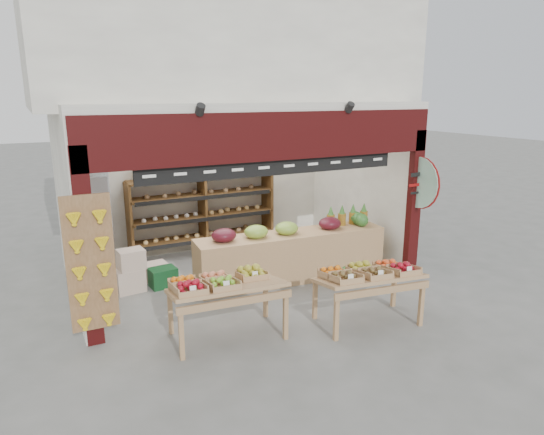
{
  "coord_description": "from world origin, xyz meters",
  "views": [
    {
      "loc": [
        -3.33,
        -7.38,
        3.25
      ],
      "look_at": [
        0.35,
        -0.2,
        1.19
      ],
      "focal_mm": 32.0,
      "sensor_mm": 36.0,
      "label": 1
    }
  ],
  "objects_px": {
    "mid_counter": "(291,254)",
    "display_table_left": "(219,285)",
    "refrigerator": "(89,221)",
    "display_table_right": "(369,275)",
    "cardboard_stack": "(143,273)",
    "watermelon_pile": "(345,264)",
    "back_shelving": "(202,197)"
  },
  "relations": [
    {
      "from": "refrigerator",
      "to": "watermelon_pile",
      "type": "bearing_deg",
      "value": -24.6
    },
    {
      "from": "refrigerator",
      "to": "display_table_right",
      "type": "relative_size",
      "value": 1.25
    },
    {
      "from": "back_shelving",
      "to": "mid_counter",
      "type": "relative_size",
      "value": 0.87
    },
    {
      "from": "refrigerator",
      "to": "cardboard_stack",
      "type": "relative_size",
      "value": 1.88
    },
    {
      "from": "display_table_left",
      "to": "watermelon_pile",
      "type": "height_order",
      "value": "display_table_left"
    },
    {
      "from": "cardboard_stack",
      "to": "mid_counter",
      "type": "distance_m",
      "value": 2.58
    },
    {
      "from": "display_table_left",
      "to": "display_table_right",
      "type": "xyz_separation_m",
      "value": [
        2.08,
        -0.56,
        -0.02
      ]
    },
    {
      "from": "cardboard_stack",
      "to": "watermelon_pile",
      "type": "distance_m",
      "value": 3.63
    },
    {
      "from": "mid_counter",
      "to": "back_shelving",
      "type": "bearing_deg",
      "value": 111.87
    },
    {
      "from": "watermelon_pile",
      "to": "display_table_left",
      "type": "bearing_deg",
      "value": -157.57
    },
    {
      "from": "cardboard_stack",
      "to": "watermelon_pile",
      "type": "bearing_deg",
      "value": -16.38
    },
    {
      "from": "back_shelving",
      "to": "cardboard_stack",
      "type": "distance_m",
      "value": 2.28
    },
    {
      "from": "cardboard_stack",
      "to": "mid_counter",
      "type": "xyz_separation_m",
      "value": [
        2.44,
        -0.81,
        0.2
      ]
    },
    {
      "from": "display_table_left",
      "to": "cardboard_stack",
      "type": "bearing_deg",
      "value": 103.24
    },
    {
      "from": "back_shelving",
      "to": "cardboard_stack",
      "type": "height_order",
      "value": "back_shelving"
    },
    {
      "from": "display_table_left",
      "to": "back_shelving",
      "type": "bearing_deg",
      "value": 73.86
    },
    {
      "from": "cardboard_stack",
      "to": "mid_counter",
      "type": "height_order",
      "value": "mid_counter"
    },
    {
      "from": "refrigerator",
      "to": "display_table_left",
      "type": "distance_m",
      "value": 3.68
    },
    {
      "from": "cardboard_stack",
      "to": "display_table_left",
      "type": "bearing_deg",
      "value": -76.76
    },
    {
      "from": "cardboard_stack",
      "to": "watermelon_pile",
      "type": "xyz_separation_m",
      "value": [
        3.48,
        -1.02,
        -0.09
      ]
    },
    {
      "from": "back_shelving",
      "to": "cardboard_stack",
      "type": "xyz_separation_m",
      "value": [
        -1.57,
        -1.37,
        -0.92
      ]
    },
    {
      "from": "mid_counter",
      "to": "watermelon_pile",
      "type": "relative_size",
      "value": 5.25
    },
    {
      "from": "back_shelving",
      "to": "watermelon_pile",
      "type": "xyz_separation_m",
      "value": [
        1.91,
        -2.39,
        -1.01
      ]
    },
    {
      "from": "refrigerator",
      "to": "display_table_left",
      "type": "relative_size",
      "value": 1.22
    },
    {
      "from": "back_shelving",
      "to": "watermelon_pile",
      "type": "height_order",
      "value": "back_shelving"
    },
    {
      "from": "cardboard_stack",
      "to": "watermelon_pile",
      "type": "relative_size",
      "value": 1.57
    },
    {
      "from": "back_shelving",
      "to": "watermelon_pile",
      "type": "relative_size",
      "value": 4.58
    },
    {
      "from": "cardboard_stack",
      "to": "refrigerator",
      "type": "bearing_deg",
      "value": 118.48
    },
    {
      "from": "back_shelving",
      "to": "refrigerator",
      "type": "height_order",
      "value": "refrigerator"
    },
    {
      "from": "display_table_right",
      "to": "watermelon_pile",
      "type": "xyz_separation_m",
      "value": [
        0.88,
        1.78,
        -0.56
      ]
    },
    {
      "from": "mid_counter",
      "to": "display_table_left",
      "type": "height_order",
      "value": "mid_counter"
    },
    {
      "from": "back_shelving",
      "to": "display_table_right",
      "type": "relative_size",
      "value": 1.94
    }
  ]
}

